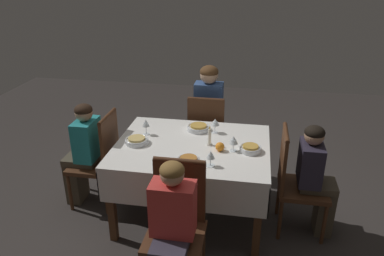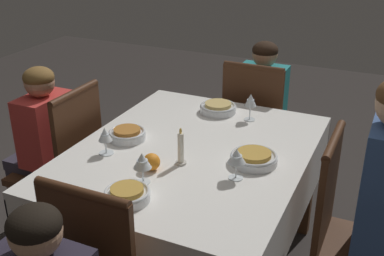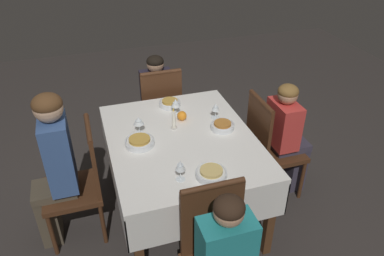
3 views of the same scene
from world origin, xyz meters
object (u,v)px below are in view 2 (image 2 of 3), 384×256
(chair_east, at_px, (256,125))
(person_child_red, at_px, (40,146))
(bowl_east, at_px, (218,108))
(wine_glass_west, at_px, (142,162))
(bowl_north, at_px, (127,134))
(person_child_teal, at_px, (264,108))
(bowl_south, at_px, (254,158))
(orange_fruit, at_px, (152,162))
(dining_table, at_px, (192,166))
(wine_glass_east, at_px, (251,101))
(wine_glass_south, at_px, (237,157))
(candle_centerpiece, at_px, (181,150))
(wine_glass_north, at_px, (105,136))
(bowl_west, at_px, (127,194))
(chair_north, at_px, (65,162))
(chair_south, at_px, (349,233))

(chair_east, height_order, person_child_red, person_child_red)
(bowl_east, relative_size, wine_glass_west, 1.48)
(bowl_east, bearing_deg, chair_east, -14.12)
(person_child_red, bearing_deg, bowl_north, 89.04)
(person_child_teal, height_order, bowl_south, person_child_teal)
(chair_east, relative_size, orange_fruit, 12.28)
(dining_table, distance_m, wine_glass_east, 0.52)
(wine_glass_south, relative_size, candle_centerpiece, 0.79)
(bowl_south, bearing_deg, wine_glass_east, 20.58)
(bowl_north, relative_size, wine_glass_north, 1.39)
(bowl_west, bearing_deg, wine_glass_west, 5.07)
(orange_fruit, bearing_deg, chair_east, -6.08)
(wine_glass_east, xyz_separation_m, wine_glass_west, (-0.81, 0.20, -0.01))
(bowl_east, distance_m, candle_centerpiece, 0.64)
(candle_centerpiece, bearing_deg, chair_north, 80.56)
(chair_north, distance_m, orange_fruit, 0.77)
(wine_glass_west, bearing_deg, person_child_teal, -4.11)
(chair_east, distance_m, person_child_teal, 0.18)
(bowl_south, relative_size, bowl_north, 1.16)
(bowl_west, xyz_separation_m, orange_fruit, (0.25, 0.03, 0.01))
(wine_glass_north, relative_size, candle_centerpiece, 0.75)
(chair_east, bearing_deg, person_child_teal, -90.00)
(chair_south, distance_m, person_child_teal, 1.31)
(chair_north, height_order, wine_glass_north, chair_north)
(dining_table, height_order, wine_glass_west, wine_glass_west)
(chair_east, distance_m, orange_fruit, 1.18)
(bowl_south, relative_size, wine_glass_east, 1.42)
(wine_glass_east, relative_size, wine_glass_west, 1.09)
(chair_east, bearing_deg, bowl_east, 75.88)
(bowl_north, height_order, bowl_east, same)
(wine_glass_south, distance_m, bowl_north, 0.64)
(person_child_red, xyz_separation_m, wine_glass_south, (-0.15, -1.21, 0.27))
(bowl_east, bearing_deg, chair_south, -121.99)
(chair_east, xyz_separation_m, wine_glass_west, (-1.26, 0.10, 0.33))
(person_child_teal, bearing_deg, dining_table, 87.58)
(person_child_red, xyz_separation_m, bowl_north, (-0.01, -0.59, 0.19))
(chair_south, height_order, bowl_south, chair_south)
(person_child_red, bearing_deg, candle_centerpiece, 82.20)
(wine_glass_south, xyz_separation_m, wine_glass_north, (-0.04, 0.63, -0.01))
(chair_south, bearing_deg, orange_fruit, 104.76)
(person_child_teal, bearing_deg, chair_east, 90.00)
(bowl_south, height_order, candle_centerpiece, candle_centerpiece)
(chair_east, relative_size, bowl_east, 4.62)
(bowl_south, relative_size, bowl_east, 1.04)
(dining_table, distance_m, chair_north, 0.78)
(chair_east, height_order, wine_glass_south, chair_east)
(chair_north, height_order, bowl_south, chair_north)
(chair_north, xyz_separation_m, wine_glass_east, (0.47, -0.90, 0.34))
(person_child_red, height_order, wine_glass_north, person_child_red)
(chair_north, bearing_deg, candle_centerpiece, 80.56)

